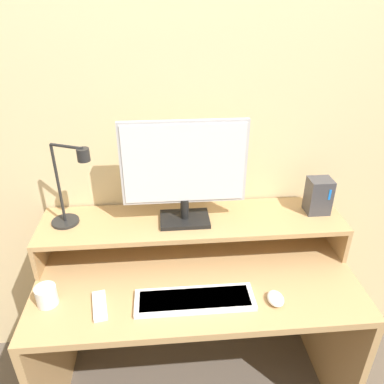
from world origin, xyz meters
name	(u,v)px	position (x,y,z in m)	size (l,w,h in m)	color
wall_back	(189,124)	(0.00, 0.67, 1.25)	(6.00, 0.05, 2.50)	beige
desk	(196,308)	(0.00, 0.32, 0.52)	(1.33, 0.64, 0.71)	tan
monitor_shelf	(193,224)	(0.00, 0.49, 0.86)	(1.33, 0.31, 0.17)	tan
monitor	(184,170)	(-0.04, 0.48, 1.13)	(0.51, 0.15, 0.45)	black
desk_lamp	(70,191)	(-0.50, 0.48, 1.04)	(0.21, 0.14, 0.37)	black
router_dock	(318,196)	(0.56, 0.50, 0.96)	(0.10, 0.09, 0.16)	#3D3D42
keyboard	(195,300)	(-0.02, 0.16, 0.72)	(0.46, 0.14, 0.02)	white
mouse	(276,298)	(0.29, 0.13, 0.73)	(0.06, 0.09, 0.03)	white
remote_control	(100,306)	(-0.38, 0.16, 0.72)	(0.08, 0.15, 0.02)	white
mug	(46,296)	(-0.58, 0.20, 0.75)	(0.08, 0.08, 0.08)	white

